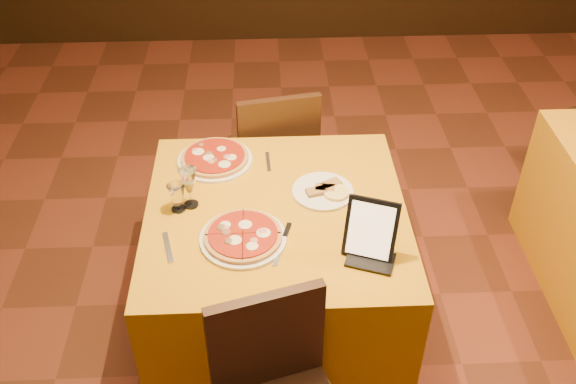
{
  "coord_description": "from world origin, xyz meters",
  "views": [
    {
      "loc": [
        -0.52,
        -1.79,
        2.5
      ],
      "look_at": [
        -0.43,
        0.25,
        0.86
      ],
      "focal_mm": 40.0,
      "sensor_mm": 36.0,
      "label": 1
    }
  ],
  "objects_px": {
    "chair_main_far": "(272,154)",
    "pizza_far": "(215,159)",
    "main_table": "(277,272)",
    "water_glass": "(177,197)",
    "pizza_near": "(243,237)",
    "tablet": "(371,229)",
    "wine_glass": "(189,187)"
  },
  "relations": [
    {
      "from": "chair_main_far",
      "to": "water_glass",
      "type": "relative_size",
      "value": 7.0
    },
    {
      "from": "wine_glass",
      "to": "tablet",
      "type": "bearing_deg",
      "value": -24.07
    },
    {
      "from": "chair_main_far",
      "to": "pizza_far",
      "type": "bearing_deg",
      "value": 49.0
    },
    {
      "from": "pizza_far",
      "to": "main_table",
      "type": "bearing_deg",
      "value": -53.02
    },
    {
      "from": "pizza_near",
      "to": "pizza_far",
      "type": "bearing_deg",
      "value": 104.06
    },
    {
      "from": "main_table",
      "to": "chair_main_far",
      "type": "distance_m",
      "value": 0.83
    },
    {
      "from": "main_table",
      "to": "pizza_near",
      "type": "distance_m",
      "value": 0.45
    },
    {
      "from": "tablet",
      "to": "water_glass",
      "type": "bearing_deg",
      "value": 179.35
    },
    {
      "from": "main_table",
      "to": "water_glass",
      "type": "xyz_separation_m",
      "value": [
        -0.41,
        0.02,
        0.44
      ]
    },
    {
      "from": "chair_main_far",
      "to": "pizza_far",
      "type": "height_order",
      "value": "chair_main_far"
    },
    {
      "from": "pizza_far",
      "to": "wine_glass",
      "type": "bearing_deg",
      "value": -105.61
    },
    {
      "from": "pizza_near",
      "to": "water_glass",
      "type": "distance_m",
      "value": 0.34
    },
    {
      "from": "pizza_near",
      "to": "pizza_far",
      "type": "xyz_separation_m",
      "value": [
        -0.14,
        0.54,
        -0.0
      ]
    },
    {
      "from": "water_glass",
      "to": "tablet",
      "type": "xyz_separation_m",
      "value": [
        0.76,
        -0.29,
        0.06
      ]
    },
    {
      "from": "pizza_near",
      "to": "pizza_far",
      "type": "distance_m",
      "value": 0.56
    },
    {
      "from": "chair_main_far",
      "to": "tablet",
      "type": "height_order",
      "value": "tablet"
    },
    {
      "from": "pizza_far",
      "to": "water_glass",
      "type": "height_order",
      "value": "water_glass"
    },
    {
      "from": "main_table",
      "to": "tablet",
      "type": "distance_m",
      "value": 0.67
    },
    {
      "from": "chair_main_far",
      "to": "tablet",
      "type": "distance_m",
      "value": 1.22
    },
    {
      "from": "main_table",
      "to": "wine_glass",
      "type": "height_order",
      "value": "wine_glass"
    },
    {
      "from": "chair_main_far",
      "to": "water_glass",
      "type": "bearing_deg",
      "value": 52.24
    },
    {
      "from": "wine_glass",
      "to": "main_table",
      "type": "bearing_deg",
      "value": -7.44
    },
    {
      "from": "water_glass",
      "to": "pizza_near",
      "type": "bearing_deg",
      "value": -36.18
    },
    {
      "from": "main_table",
      "to": "pizza_far",
      "type": "relative_size",
      "value": 3.19
    },
    {
      "from": "pizza_near",
      "to": "wine_glass",
      "type": "xyz_separation_m",
      "value": [
        -0.22,
        0.23,
        0.08
      ]
    },
    {
      "from": "main_table",
      "to": "pizza_near",
      "type": "bearing_deg",
      "value": -127.18
    },
    {
      "from": "pizza_near",
      "to": "water_glass",
      "type": "xyz_separation_m",
      "value": [
        -0.27,
        0.2,
        0.05
      ]
    },
    {
      "from": "pizza_far",
      "to": "tablet",
      "type": "distance_m",
      "value": 0.89
    },
    {
      "from": "main_table",
      "to": "tablet",
      "type": "height_order",
      "value": "tablet"
    },
    {
      "from": "water_glass",
      "to": "wine_glass",
      "type": "bearing_deg",
      "value": 27.41
    },
    {
      "from": "pizza_near",
      "to": "pizza_far",
      "type": "relative_size",
      "value": 1.01
    },
    {
      "from": "main_table",
      "to": "water_glass",
      "type": "distance_m",
      "value": 0.6
    }
  ]
}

